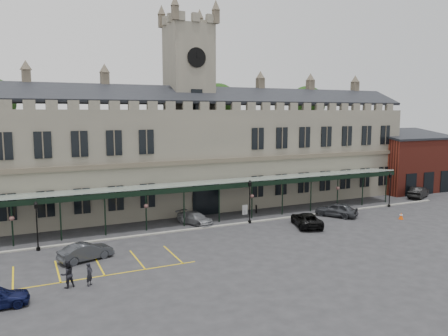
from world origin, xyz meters
name	(u,v)px	position (x,y,z in m)	size (l,w,h in m)	color
ground	(252,239)	(0.00, 0.00, 0.00)	(140.00, 140.00, 0.00)	#27272A
station_building	(190,155)	(0.00, 15.91, 6.47)	(60.00, 10.36, 17.30)	#666255
clock_tower	(189,101)	(0.00, 16.00, 13.11)	(5.60, 5.60, 24.80)	#666255
canopy	(218,200)	(0.00, 7.46, 2.40)	(50.00, 4.10, 4.30)	#8C9E93
brick_annex	(407,163)	(34.00, 12.97, 4.16)	(12.40, 8.36, 9.23)	maroon
kerb	(226,225)	(0.00, 5.50, 0.06)	(60.00, 0.40, 0.12)	gray
parking_markings	(100,267)	(-14.00, -1.50, 0.00)	(16.00, 6.00, 0.01)	gold
tree_behind_mid	(218,105)	(8.00, 25.00, 12.81)	(6.00, 6.00, 16.00)	#332314
tree_behind_right	(307,106)	(24.00, 25.00, 12.81)	(6.00, 6.00, 16.00)	#332314
lamp_post_left	(37,221)	(-18.07, 4.97, 2.56)	(0.41, 0.41, 4.32)	black
lamp_post_mid	(250,197)	(2.72, 5.37, 2.78)	(0.44, 0.44, 4.70)	black
lamp_post_right	(390,186)	(22.34, 4.98, 2.58)	(0.41, 0.41, 4.35)	black
traffic_cone	(401,216)	(18.64, -0.31, 0.37)	(0.48, 0.48, 0.76)	#DD4907
sign_board	(245,210)	(4.12, 9.07, 0.55)	(0.66, 0.09, 1.13)	black
bollard_left	(191,215)	(-2.39, 9.50, 0.45)	(0.16, 0.16, 0.91)	black
bollard_right	(256,209)	(5.67, 9.13, 0.48)	(0.17, 0.17, 0.96)	black
car_left_b	(86,252)	(-14.72, 0.64, 0.70)	(1.48, 4.26, 1.40)	#303236
car_taxi	(195,218)	(-2.70, 7.45, 0.64)	(1.80, 4.42, 1.28)	gray
car_van	(306,220)	(7.39, 1.69, 0.71)	(2.36, 5.13, 1.43)	black
car_right_a	(336,210)	(13.00, 3.77, 0.80)	(1.88, 4.68, 1.59)	#303236
car_right_b	(419,192)	(30.39, 7.51, 0.79)	(1.67, 4.78, 1.58)	black
person_a	(89,274)	(-15.24, -4.79, 0.81)	(0.59, 0.39, 1.61)	black
person_b	(67,274)	(-16.63, -4.54, 0.93)	(0.91, 0.71, 1.87)	black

